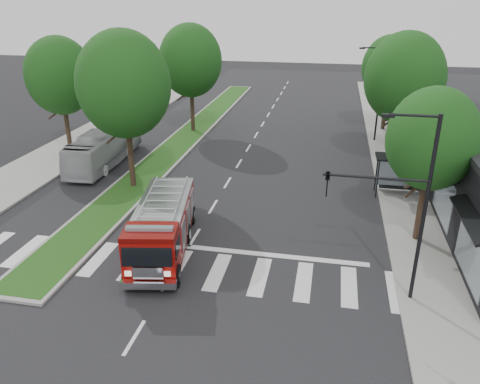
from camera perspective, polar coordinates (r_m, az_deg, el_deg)
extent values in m
plane|color=black|center=(25.08, -5.58, -5.56)|extent=(140.00, 140.00, 0.00)
cube|color=gray|center=(33.73, 20.46, 0.88)|extent=(5.00, 80.00, 0.15)
cube|color=gray|center=(39.39, -21.95, 3.75)|extent=(5.00, 80.00, 0.15)
cube|color=gray|center=(42.71, -6.49, 6.71)|extent=(3.00, 50.00, 0.14)
cube|color=#154916|center=(42.69, -6.49, 6.80)|extent=(2.60, 49.50, 0.02)
cylinder|color=black|center=(30.53, 16.43, 1.51)|extent=(0.08, 0.08, 2.50)
cylinder|color=black|center=(30.95, 21.57, 1.10)|extent=(0.08, 0.08, 2.50)
cylinder|color=black|center=(31.65, 16.28, 2.29)|extent=(0.08, 0.08, 2.50)
cylinder|color=black|center=(32.05, 21.25, 1.88)|extent=(0.08, 0.08, 2.50)
cube|color=black|center=(30.84, 19.20, 3.95)|extent=(3.20, 1.60, 0.12)
cube|color=#8C99A5|center=(31.90, 18.77, 2.23)|extent=(2.80, 0.04, 1.80)
cube|color=black|center=(31.51, 18.74, 0.52)|extent=(2.40, 0.40, 0.08)
cylinder|color=black|center=(25.59, 21.18, -1.84)|extent=(0.36, 0.36, 3.74)
ellipsoid|color=black|center=(24.39, 22.40, 5.98)|extent=(4.40, 4.40, 5.06)
cylinder|color=black|center=(36.68, 18.54, 6.39)|extent=(0.36, 0.36, 4.40)
ellipsoid|color=black|center=(35.77, 19.42, 12.99)|extent=(5.60, 5.60, 6.44)
cylinder|color=black|center=(46.37, 17.23, 9.57)|extent=(0.36, 0.36, 3.96)
ellipsoid|color=black|center=(45.69, 17.81, 14.28)|extent=(5.00, 5.00, 5.75)
cylinder|color=black|center=(31.36, -13.20, 4.48)|extent=(0.36, 0.36, 4.62)
ellipsoid|color=black|center=(30.28, -13.98, 12.61)|extent=(5.80, 5.80, 6.67)
cylinder|color=black|center=(44.03, -5.83, 10.09)|extent=(0.36, 0.36, 4.40)
ellipsoid|color=black|center=(43.28, -6.06, 15.65)|extent=(5.60, 5.60, 6.44)
cylinder|color=black|center=(40.18, -20.28, 7.38)|extent=(0.36, 0.36, 4.18)
ellipsoid|color=black|center=(39.38, -21.10, 13.09)|extent=(5.20, 5.20, 5.98)
cylinder|color=black|center=(19.62, 21.51, -2.61)|extent=(0.16, 0.16, 8.00)
cylinder|color=black|center=(18.22, 20.49, 8.73)|extent=(1.80, 0.10, 0.10)
cube|color=black|center=(18.11, 17.64, 8.86)|extent=(0.45, 0.20, 0.12)
cylinder|color=black|center=(18.80, 16.15, 1.67)|extent=(4.00, 0.10, 0.10)
imported|color=black|center=(18.85, 10.58, 0.97)|extent=(0.18, 0.22, 1.10)
cylinder|color=black|center=(41.96, 16.62, 11.15)|extent=(0.16, 0.16, 8.00)
cylinder|color=black|center=(41.33, 15.97, 16.55)|extent=(1.80, 0.10, 0.10)
cube|color=black|center=(41.28, 14.66, 16.60)|extent=(0.45, 0.20, 0.12)
cube|color=#5F0705|center=(23.97, -9.26, -5.95)|extent=(3.67, 8.07, 0.23)
cube|color=#920B08|center=(24.17, -9.12, -3.09)|extent=(3.34, 6.24, 1.85)
cube|color=#920B08|center=(21.05, -10.73, -7.41)|extent=(2.58, 2.05, 1.94)
cube|color=#B2B2B7|center=(23.77, -9.26, -0.98)|extent=(3.34, 6.24, 0.11)
cylinder|color=#B2B2B7|center=(23.85, -11.26, -0.56)|extent=(1.08, 5.48, 0.09)
cylinder|color=#B2B2B7|center=(23.56, -7.30, -0.59)|extent=(1.08, 5.48, 0.09)
cube|color=silver|center=(20.63, -11.12, -11.01)|extent=(2.43, 0.75, 0.32)
cube|color=#8C99A5|center=(20.45, -10.99, -4.38)|extent=(2.06, 0.68, 0.17)
cylinder|color=black|center=(21.53, -13.51, -9.81)|extent=(0.50, 1.06, 1.02)
cylinder|color=black|center=(21.12, -7.81, -10.04)|extent=(0.50, 1.06, 1.02)
cylinder|color=black|center=(24.79, -11.42, -4.97)|extent=(0.50, 1.06, 1.02)
cylinder|color=black|center=(24.43, -6.51, -5.08)|extent=(0.50, 1.06, 1.02)
cylinder|color=black|center=(26.73, -10.47, -2.74)|extent=(0.50, 1.06, 1.02)
cylinder|color=black|center=(26.40, -5.93, -2.81)|extent=(0.50, 1.06, 1.02)
imported|color=#B7B8BC|center=(36.80, -16.17, 5.32)|extent=(2.66, 9.67, 2.67)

